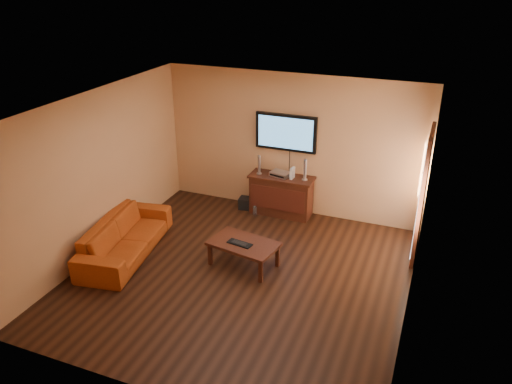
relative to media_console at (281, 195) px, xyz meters
The scene contains 14 objects.
ground_plane 2.29m from the media_console, 87.23° to the right, with size 5.00×5.00×0.00m, color black.
room_walls 2.08m from the media_console, 86.17° to the right, with size 5.00×5.00×5.00m.
french_door 2.71m from the media_console, 12.25° to the right, with size 0.07×1.02×2.22m.
media_console is the anchor object (origin of this frame).
television 1.22m from the media_console, 90.00° to the left, with size 1.17×0.08×0.69m.
coffee_table 1.95m from the media_console, 88.94° to the right, with size 1.17×0.82×0.42m.
sofa 3.03m from the media_console, 129.93° to the right, with size 2.11×0.62×0.83m, color #A54112.
speaker_left 0.72m from the media_console, behind, with size 0.10×0.10×0.37m.
speaker_right 0.73m from the media_console, ahead, with size 0.11×0.11×0.40m.
av_receiver 0.43m from the media_console, 144.78° to the left, with size 0.36×0.25×0.08m, color silver.
game_console 0.54m from the media_console, ahead, with size 0.04×0.16×0.21m, color white.
subwoofer 0.79m from the media_console, behind, with size 0.23×0.23×0.23m, color black.
bottle 0.59m from the media_console, 148.28° to the right, with size 0.07×0.07×0.22m.
keyboard 2.01m from the media_console, 90.18° to the right, with size 0.42×0.21×0.02m.
Camera 1 is at (2.62, -5.99, 4.47)m, focal length 35.00 mm.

